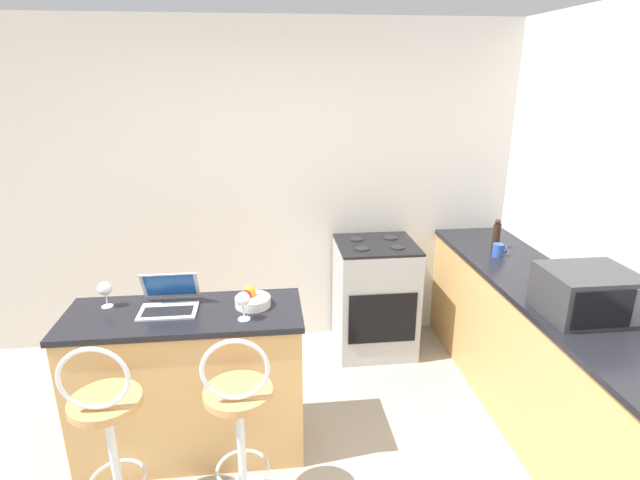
{
  "coord_description": "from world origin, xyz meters",
  "views": [
    {
      "loc": [
        -0.03,
        -1.73,
        2.19
      ],
      "look_at": [
        0.36,
        1.73,
        1.02
      ],
      "focal_mm": 28.0,
      "sensor_mm": 36.0,
      "label": 1
    }
  ],
  "objects_px": {
    "bar_stool_near": "(110,439)",
    "pepper_mill": "(496,235)",
    "wine_glass_tall": "(243,300)",
    "laptop": "(169,300)",
    "fruit_bowl": "(252,299)",
    "wine_glass_short": "(105,289)",
    "stove_range": "(375,297)",
    "microwave": "(587,293)",
    "bar_stool_far": "(240,430)",
    "mug_blue": "(498,250)"
  },
  "relations": [
    {
      "from": "bar_stool_near",
      "to": "pepper_mill",
      "type": "xyz_separation_m",
      "value": [
        2.51,
        1.31,
        0.53
      ]
    },
    {
      "from": "mug_blue",
      "to": "bar_stool_near",
      "type": "bearing_deg",
      "value": -154.87
    },
    {
      "from": "pepper_mill",
      "to": "mug_blue",
      "type": "relative_size",
      "value": 2.43
    },
    {
      "from": "laptop",
      "to": "wine_glass_tall",
      "type": "distance_m",
      "value": 0.47
    },
    {
      "from": "fruit_bowl",
      "to": "wine_glass_tall",
      "type": "bearing_deg",
      "value": -103.4
    },
    {
      "from": "mug_blue",
      "to": "laptop",
      "type": "bearing_deg",
      "value": -165.23
    },
    {
      "from": "laptop",
      "to": "bar_stool_near",
      "type": "bearing_deg",
      "value": -111.95
    },
    {
      "from": "stove_range",
      "to": "wine_glass_tall",
      "type": "bearing_deg",
      "value": -130.41
    },
    {
      "from": "bar_stool_far",
      "to": "wine_glass_short",
      "type": "relative_size",
      "value": 6.88
    },
    {
      "from": "mug_blue",
      "to": "stove_range",
      "type": "bearing_deg",
      "value": 154.53
    },
    {
      "from": "bar_stool_near",
      "to": "wine_glass_tall",
      "type": "distance_m",
      "value": 0.92
    },
    {
      "from": "fruit_bowl",
      "to": "mug_blue",
      "type": "bearing_deg",
      "value": 19.12
    },
    {
      "from": "laptop",
      "to": "stove_range",
      "type": "bearing_deg",
      "value": 34.51
    },
    {
      "from": "bar_stool_near",
      "to": "microwave",
      "type": "relative_size",
      "value": 2.29
    },
    {
      "from": "bar_stool_far",
      "to": "stove_range",
      "type": "relative_size",
      "value": 1.14
    },
    {
      "from": "laptop",
      "to": "bar_stool_far",
      "type": "bearing_deg",
      "value": -54.97
    },
    {
      "from": "stove_range",
      "to": "wine_glass_short",
      "type": "height_order",
      "value": "wine_glass_short"
    },
    {
      "from": "laptop",
      "to": "pepper_mill",
      "type": "xyz_separation_m",
      "value": [
        2.28,
        0.75,
        0.06
      ]
    },
    {
      "from": "wine_glass_short",
      "to": "mug_blue",
      "type": "distance_m",
      "value": 2.65
    },
    {
      "from": "fruit_bowl",
      "to": "pepper_mill",
      "type": "height_order",
      "value": "pepper_mill"
    },
    {
      "from": "laptop",
      "to": "microwave",
      "type": "relative_size",
      "value": 0.69
    },
    {
      "from": "bar_stool_far",
      "to": "fruit_bowl",
      "type": "distance_m",
      "value": 0.71
    },
    {
      "from": "laptop",
      "to": "fruit_bowl",
      "type": "distance_m",
      "value": 0.47
    },
    {
      "from": "fruit_bowl",
      "to": "pepper_mill",
      "type": "distance_m",
      "value": 1.98
    },
    {
      "from": "stove_range",
      "to": "pepper_mill",
      "type": "xyz_separation_m",
      "value": [
        0.86,
        -0.23,
        0.57
      ]
    },
    {
      "from": "pepper_mill",
      "to": "bar_stool_far",
      "type": "bearing_deg",
      "value": -145.16
    },
    {
      "from": "stove_range",
      "to": "fruit_bowl",
      "type": "distance_m",
      "value": 1.47
    },
    {
      "from": "wine_glass_short",
      "to": "pepper_mill",
      "type": "relative_size",
      "value": 0.65
    },
    {
      "from": "bar_stool_far",
      "to": "laptop",
      "type": "xyz_separation_m",
      "value": [
        -0.4,
        0.57,
        0.47
      ]
    },
    {
      "from": "bar_stool_near",
      "to": "fruit_bowl",
      "type": "xyz_separation_m",
      "value": [
        0.69,
        0.54,
        0.46
      ]
    },
    {
      "from": "stove_range",
      "to": "pepper_mill",
      "type": "height_order",
      "value": "pepper_mill"
    },
    {
      "from": "wine_glass_short",
      "to": "pepper_mill",
      "type": "xyz_separation_m",
      "value": [
        2.64,
        0.7,
        0.0
      ]
    },
    {
      "from": "bar_stool_near",
      "to": "fruit_bowl",
      "type": "bearing_deg",
      "value": 38.02
    },
    {
      "from": "wine_glass_short",
      "to": "microwave",
      "type": "bearing_deg",
      "value": -8.62
    },
    {
      "from": "bar_stool_near",
      "to": "bar_stool_far",
      "type": "height_order",
      "value": "same"
    },
    {
      "from": "bar_stool_near",
      "to": "mug_blue",
      "type": "height_order",
      "value": "bar_stool_near"
    },
    {
      "from": "microwave",
      "to": "wine_glass_tall",
      "type": "height_order",
      "value": "microwave"
    },
    {
      "from": "bar_stool_far",
      "to": "wine_glass_tall",
      "type": "xyz_separation_m",
      "value": [
        0.03,
        0.37,
        0.53
      ]
    },
    {
      "from": "wine_glass_tall",
      "to": "mug_blue",
      "type": "xyz_separation_m",
      "value": [
        1.81,
        0.78,
        -0.07
      ]
    },
    {
      "from": "laptop",
      "to": "wine_glass_short",
      "type": "relative_size",
      "value": 2.06
    },
    {
      "from": "fruit_bowl",
      "to": "pepper_mill",
      "type": "xyz_separation_m",
      "value": [
        1.82,
        0.77,
        0.07
      ]
    },
    {
      "from": "laptop",
      "to": "fruit_bowl",
      "type": "bearing_deg",
      "value": -2.94
    },
    {
      "from": "wine_glass_tall",
      "to": "pepper_mill",
      "type": "bearing_deg",
      "value": 26.84
    },
    {
      "from": "bar_stool_near",
      "to": "wine_glass_short",
      "type": "xyz_separation_m",
      "value": [
        -0.13,
        0.62,
        0.53
      ]
    },
    {
      "from": "wine_glass_short",
      "to": "pepper_mill",
      "type": "distance_m",
      "value": 2.73
    },
    {
      "from": "mug_blue",
      "to": "wine_glass_short",
      "type": "bearing_deg",
      "value": -168.3
    },
    {
      "from": "bar_stool_near",
      "to": "stove_range",
      "type": "height_order",
      "value": "bar_stool_near"
    },
    {
      "from": "bar_stool_far",
      "to": "microwave",
      "type": "relative_size",
      "value": 2.29
    },
    {
      "from": "laptop",
      "to": "wine_glass_short",
      "type": "height_order",
      "value": "laptop"
    },
    {
      "from": "pepper_mill",
      "to": "microwave",
      "type": "bearing_deg",
      "value": -89.87
    }
  ]
}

